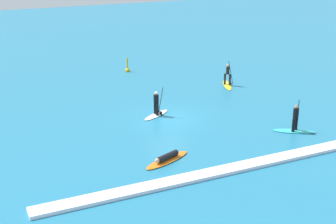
{
  "coord_description": "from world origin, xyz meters",
  "views": [
    {
      "loc": [
        -12.61,
        -27.4,
        11.46
      ],
      "look_at": [
        0.0,
        0.0,
        0.5
      ],
      "focal_mm": 50.78,
      "sensor_mm": 36.0,
      "label": 1
    }
  ],
  "objects": [
    {
      "name": "ground_plane",
      "position": [
        0.0,
        0.0,
        0.0
      ],
      "size": [
        120.0,
        120.0,
        0.0
      ],
      "primitive_type": "plane",
      "color": "teal",
      "rests_on": "ground"
    },
    {
      "name": "surfer_on_orange_board",
      "position": [
        -2.77,
        -5.9,
        0.14
      ],
      "size": [
        3.23,
        1.91,
        0.43
      ],
      "rotation": [
        0.0,
        0.0,
        3.53
      ],
      "color": "orange",
      "rests_on": "ground_plane"
    },
    {
      "name": "surfer_on_teal_board",
      "position": [
        6.34,
        -5.41,
        0.52
      ],
      "size": [
        2.62,
        2.06,
        2.08
      ],
      "rotation": [
        0.0,
        0.0,
        5.71
      ],
      "color": "#33C6CC",
      "rests_on": "ground_plane"
    },
    {
      "name": "surfer_on_yellow_board",
      "position": [
        7.81,
        5.11,
        0.5
      ],
      "size": [
        1.71,
        2.97,
        2.14
      ],
      "rotation": [
        0.0,
        0.0,
        4.31
      ],
      "color": "yellow",
      "rests_on": "ground_plane"
    },
    {
      "name": "surfer_on_white_board",
      "position": [
        -0.45,
        0.95,
        0.52
      ],
      "size": [
        2.53,
        1.88,
        2.12
      ],
      "rotation": [
        0.0,
        0.0,
        0.54
      ],
      "color": "white",
      "rests_on": "ground_plane"
    },
    {
      "name": "marker_buoy",
      "position": [
        1.76,
        12.78,
        0.24
      ],
      "size": [
        0.44,
        0.44,
        1.38
      ],
      "color": "yellow",
      "rests_on": "ground_plane"
    },
    {
      "name": "wave_crest",
      "position": [
        0.0,
        -8.36,
        0.09
      ],
      "size": [
        21.29,
        0.9,
        0.18
      ],
      "primitive_type": "cube",
      "color": "white",
      "rests_on": "ground_plane"
    }
  ]
}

